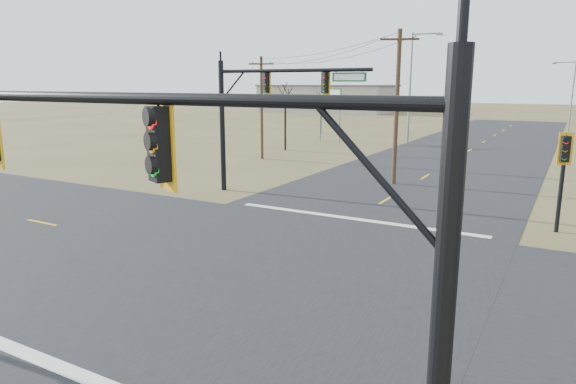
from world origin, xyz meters
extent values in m
plane|color=brown|center=(0.00, 0.00, 0.00)|extent=(320.00, 320.00, 0.00)
cube|color=black|center=(0.00, 0.00, 0.01)|extent=(160.00, 14.00, 0.02)
cube|color=black|center=(0.00, 0.00, 0.01)|extent=(14.00, 160.00, 0.02)
cube|color=silver|center=(0.00, -7.50, 0.03)|extent=(12.00, 0.40, 0.01)
cube|color=silver|center=(0.00, 7.50, 0.03)|extent=(12.00, 0.40, 0.01)
cylinder|color=black|center=(7.50, -8.61, 3.28)|extent=(0.26, 0.26, 6.56)
cylinder|color=black|center=(2.82, -8.61, 5.96)|extent=(9.37, 0.17, 0.17)
cylinder|color=black|center=(-9.27, 10.02, 3.71)|extent=(0.30, 0.30, 7.41)
cylinder|color=black|center=(-4.77, 10.02, 6.81)|extent=(9.00, 0.19, 0.19)
cube|color=#0C5A24|center=(-1.47, 10.02, 6.46)|extent=(1.80, 0.05, 0.45)
cylinder|color=black|center=(8.23, 9.81, 2.04)|extent=(0.17, 0.17, 4.08)
cylinder|color=#4E3321|center=(-1.11, 16.70, 4.66)|extent=(0.27, 0.27, 9.31)
cube|color=#4E3321|center=(-1.11, 16.70, 8.71)|extent=(2.15, 0.99, 0.12)
cylinder|color=#4E3321|center=(-14.08, 21.89, 4.14)|extent=(0.24, 0.24, 8.28)
cube|color=#4E3321|center=(-14.08, 21.89, 7.68)|extent=(1.93, 0.83, 0.12)
cylinder|color=gray|center=(-15.64, 36.15, 2.82)|extent=(0.15, 0.15, 5.64)
cylinder|color=gray|center=(-13.39, 36.15, 2.82)|extent=(0.15, 0.15, 5.64)
cube|color=#0C5A24|center=(-14.52, 36.15, 4.70)|extent=(2.91, 0.92, 1.88)
cylinder|color=gray|center=(7.73, 50.30, 4.29)|extent=(0.17, 0.17, 8.58)
cylinder|color=gray|center=(6.70, 50.30, 8.38)|extent=(2.06, 0.10, 0.10)
cube|color=gray|center=(5.67, 50.30, 8.28)|extent=(0.52, 0.38, 0.15)
cylinder|color=gray|center=(-6.48, 37.76, 5.53)|extent=(0.22, 0.22, 11.07)
cylinder|color=gray|center=(-5.16, 37.76, 10.87)|extent=(2.66, 0.13, 0.13)
cube|color=gray|center=(-3.83, 37.76, 10.77)|extent=(0.64, 0.35, 0.20)
cylinder|color=black|center=(-15.17, 27.70, 2.10)|extent=(0.21, 0.21, 4.21)
cylinder|color=black|center=(-19.34, 43.95, 1.95)|extent=(0.18, 0.18, 3.90)
cube|color=#A29E90|center=(-40.00, 90.00, 2.75)|extent=(28.00, 14.00, 5.50)
camera|label=1|loc=(8.57, -13.97, 6.17)|focal=32.00mm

